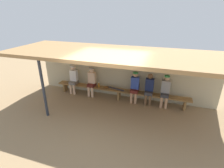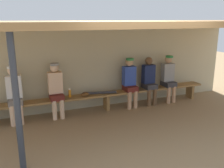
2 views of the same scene
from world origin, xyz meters
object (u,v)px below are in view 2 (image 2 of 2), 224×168
object	(u,v)px
player_in_red	(56,88)
water_bottle_green	(70,93)
support_post	(17,106)
player_in_blue	(130,80)
bench	(106,96)
baseball_glove_dark_brown	(85,94)
baseball_bat	(100,93)
player_rightmost	(169,76)
player_in_white	(149,79)
player_near_post	(14,92)

from	to	relation	value
player_in_red	water_bottle_green	size ratio (longest dim) A/B	6.18
support_post	player_in_blue	bearing A→B (deg)	35.87
bench	baseball_glove_dark_brown	xyz separation A→B (m)	(-0.59, -0.03, 0.12)
baseball_bat	bench	bearing A→B (deg)	13.57
player_rightmost	bench	bearing A→B (deg)	-179.89
player_in_red	player_in_white	bearing A→B (deg)	-0.01
player_rightmost	water_bottle_green	world-z (taller)	player_rightmost
player_in_white	water_bottle_green	size ratio (longest dim) A/B	6.13
water_bottle_green	baseball_glove_dark_brown	distance (m)	0.38
bench	water_bottle_green	world-z (taller)	water_bottle_green
player_rightmost	baseball_glove_dark_brown	size ratio (longest dim) A/B	5.60
player_in_white	baseball_bat	distance (m)	1.49
baseball_glove_dark_brown	baseball_bat	world-z (taller)	baseball_glove_dark_brown
player_rightmost	baseball_bat	xyz separation A→B (m)	(-2.12, -0.00, -0.25)
baseball_glove_dark_brown	player_in_blue	bearing A→B (deg)	-30.57
bench	player_near_post	xyz separation A→B (m)	(-2.25, 0.00, 0.36)
player_in_white	baseball_glove_dark_brown	xyz separation A→B (m)	(-1.89, -0.03, -0.22)
player_in_white	baseball_bat	xyz separation A→B (m)	(-1.48, -0.00, -0.24)
baseball_bat	player_in_red	bearing A→B (deg)	-166.61
bench	player_in_blue	bearing A→B (deg)	0.30
bench	player_in_white	world-z (taller)	player_in_white
bench	baseball_bat	xyz separation A→B (m)	(-0.18, -0.00, 0.11)
water_bottle_green	baseball_bat	distance (m)	0.79
baseball_bat	player_in_blue	bearing A→B (deg)	13.81
support_post	bench	distance (m)	3.14
player_in_white	player_near_post	bearing A→B (deg)	179.99
bench	baseball_glove_dark_brown	size ratio (longest dim) A/B	25.00
player_near_post	baseball_bat	xyz separation A→B (m)	(2.06, -0.00, -0.25)
baseball_glove_dark_brown	player_in_red	bearing A→B (deg)	145.62
bench	player_in_white	distance (m)	1.34
support_post	player_rightmost	world-z (taller)	support_post
player_in_red	player_rightmost	bearing A→B (deg)	0.00
player_in_red	player_in_blue	distance (m)	1.99
player_rightmost	player_near_post	world-z (taller)	same
player_rightmost	baseball_glove_dark_brown	distance (m)	2.54
player_near_post	baseball_bat	size ratio (longest dim) A/B	1.53
bench	support_post	bearing A→B (deg)	-136.61
support_post	baseball_glove_dark_brown	xyz separation A→B (m)	(1.63, 2.07, -0.60)
support_post	water_bottle_green	size ratio (longest dim) A/B	10.10
bench	player_in_blue	distance (m)	0.78
support_post	baseball_bat	distance (m)	2.99
player_in_red	baseball_bat	distance (m)	1.15
player_in_red	player_near_post	bearing A→B (deg)	180.00
support_post	baseball_glove_dark_brown	bearing A→B (deg)	51.85
player_near_post	water_bottle_green	size ratio (longest dim) A/B	6.18
player_in_white	baseball_glove_dark_brown	distance (m)	1.90
player_near_post	water_bottle_green	xyz separation A→B (m)	(1.28, 0.02, -0.18)
bench	player_rightmost	world-z (taller)	player_rightmost
support_post	baseball_bat	bearing A→B (deg)	45.86
bench	player_rightmost	size ratio (longest dim) A/B	4.46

